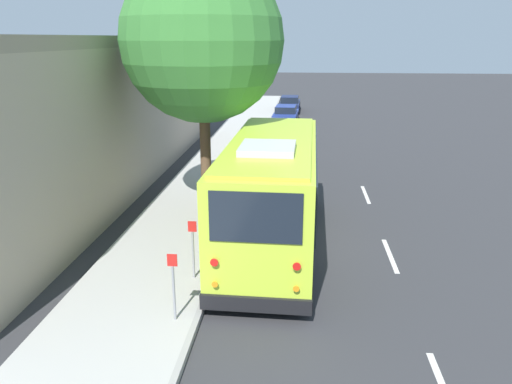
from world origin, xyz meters
TOP-DOWN VIEW (x-y plane):
  - ground_plane at (0.00, 0.00)m, footprint 160.00×160.00m
  - sidewalk_slab at (0.00, 3.80)m, footprint 80.00×3.32m
  - curb_strip at (0.00, 2.07)m, footprint 80.00×0.14m
  - shuttle_bus at (-0.08, 0.66)m, footprint 8.97×2.78m
  - parked_sedan_tan at (9.96, 0.92)m, footprint 4.72×1.98m
  - parked_sedan_silver at (16.52, 1.15)m, footprint 4.41×1.81m
  - parked_sedan_blue at (23.28, 0.96)m, footprint 4.29×1.94m
  - parked_sedan_navy at (29.29, 0.82)m, footprint 4.62×1.83m
  - street_tree at (3.08, 3.22)m, footprint 5.52×5.52m
  - sign_post_near at (-4.75, 2.53)m, footprint 0.06×0.22m
  - sign_post_far at (-2.71, 2.53)m, footprint 0.06×0.22m
  - building_backdrop at (6.17, 9.27)m, footprint 25.46×6.00m
  - lane_stripe_mid at (-0.52, -2.88)m, footprint 2.40×0.14m
  - lane_stripe_ahead at (5.48, -2.88)m, footprint 2.40×0.14m

SIDE VIEW (x-z plane):
  - ground_plane at x=0.00m, z-range 0.00..0.00m
  - lane_stripe_mid at x=-0.52m, z-range 0.00..0.01m
  - lane_stripe_ahead at x=5.48m, z-range 0.00..0.01m
  - sidewalk_slab at x=0.00m, z-range 0.00..0.15m
  - curb_strip at x=0.00m, z-range 0.00..0.15m
  - parked_sedan_silver at x=16.52m, z-range -0.05..1.21m
  - parked_sedan_blue at x=23.28m, z-range -0.05..1.24m
  - parked_sedan_tan at x=9.96m, z-range -0.05..1.27m
  - parked_sedan_navy at x=29.29m, z-range -0.04..1.29m
  - sign_post_far at x=-2.71m, z-range 0.17..1.74m
  - sign_post_near at x=-4.75m, z-range 0.17..1.76m
  - shuttle_bus at x=-0.08m, z-range 0.12..3.62m
  - building_backdrop at x=6.17m, z-range -0.19..6.04m
  - street_tree at x=3.08m, z-range 1.69..11.20m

